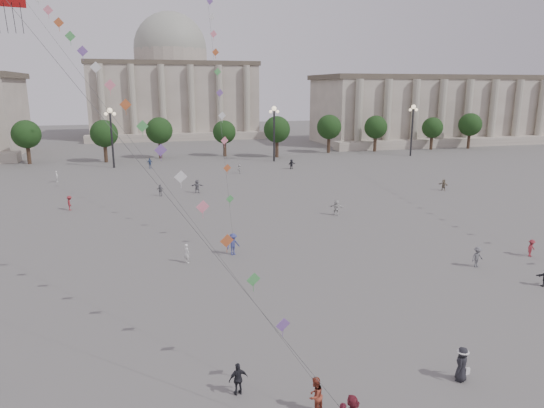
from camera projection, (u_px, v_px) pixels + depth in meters
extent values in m
plane|color=#53514E|center=(351.00, 363.00, 25.63)|extent=(360.00, 360.00, 0.00)
cube|color=gray|center=(462.00, 110.00, 131.88)|extent=(80.00, 22.00, 16.00)
cube|color=#50473B|center=(465.00, 78.00, 129.85)|extent=(81.60, 22.44, 1.20)
cube|color=gray|center=(492.00, 141.00, 121.33)|extent=(84.00, 4.00, 2.00)
cube|color=gray|center=(173.00, 101.00, 145.25)|extent=(46.00, 30.00, 20.00)
cube|color=#50473B|center=(171.00, 65.00, 142.76)|extent=(46.92, 30.60, 1.20)
cube|color=gray|center=(179.00, 137.00, 131.42)|extent=(48.30, 4.00, 2.00)
cylinder|color=gray|center=(171.00, 58.00, 142.31)|extent=(21.00, 21.00, 5.00)
sphere|color=gray|center=(171.00, 49.00, 141.72)|extent=(21.00, 21.00, 21.00)
cylinder|color=#332619|center=(32.00, 155.00, 90.80)|extent=(0.70, 0.70, 3.52)
sphere|color=black|center=(29.00, 135.00, 89.94)|extent=(5.12, 5.12, 5.12)
cylinder|color=#332619|center=(99.00, 153.00, 93.84)|extent=(0.70, 0.70, 3.52)
sphere|color=black|center=(98.00, 134.00, 92.98)|extent=(5.12, 5.12, 5.12)
cylinder|color=#332619|center=(162.00, 151.00, 96.88)|extent=(0.70, 0.70, 3.52)
sphere|color=black|center=(161.00, 132.00, 96.02)|extent=(5.12, 5.12, 5.12)
cylinder|color=#332619|center=(222.00, 149.00, 99.92)|extent=(0.70, 0.70, 3.52)
sphere|color=black|center=(221.00, 131.00, 99.05)|extent=(5.12, 5.12, 5.12)
cylinder|color=#332619|center=(278.00, 147.00, 102.96)|extent=(0.70, 0.70, 3.52)
sphere|color=black|center=(278.00, 130.00, 102.09)|extent=(5.12, 5.12, 5.12)
cylinder|color=#332619|center=(330.00, 145.00, 106.00)|extent=(0.70, 0.70, 3.52)
sphere|color=black|center=(331.00, 128.00, 105.13)|extent=(5.12, 5.12, 5.12)
cylinder|color=#332619|center=(380.00, 144.00, 109.04)|extent=(0.70, 0.70, 3.52)
sphere|color=black|center=(381.00, 127.00, 108.17)|extent=(5.12, 5.12, 5.12)
cylinder|color=#332619|center=(427.00, 142.00, 112.08)|extent=(0.70, 0.70, 3.52)
sphere|color=black|center=(428.00, 126.00, 111.21)|extent=(5.12, 5.12, 5.12)
cylinder|color=#332619|center=(472.00, 141.00, 115.11)|extent=(0.70, 0.70, 3.52)
sphere|color=black|center=(473.00, 125.00, 114.25)|extent=(5.12, 5.12, 5.12)
cylinder|color=#262628|center=(112.00, 140.00, 86.33)|extent=(0.36, 0.36, 10.00)
sphere|color=#FFE5B2|center=(110.00, 110.00, 85.11)|extent=(0.90, 0.90, 0.90)
sphere|color=#FFE5B2|center=(106.00, 114.00, 85.07)|extent=(0.60, 0.60, 0.60)
sphere|color=#FFE5B2|center=(114.00, 114.00, 85.43)|extent=(0.60, 0.60, 0.60)
cylinder|color=#262628|center=(274.00, 136.00, 93.93)|extent=(0.36, 0.36, 10.00)
sphere|color=#FFE5B2|center=(274.00, 108.00, 92.71)|extent=(0.90, 0.90, 0.90)
sphere|color=#FFE5B2|center=(271.00, 112.00, 92.67)|extent=(0.60, 0.60, 0.60)
sphere|color=#FFE5B2|center=(278.00, 112.00, 93.02)|extent=(0.60, 0.60, 0.60)
cylinder|color=#262628|center=(412.00, 132.00, 101.53)|extent=(0.36, 0.36, 10.00)
sphere|color=#FFE5B2|center=(414.00, 107.00, 100.30)|extent=(0.90, 0.90, 0.90)
sphere|color=#FFE5B2|center=(410.00, 110.00, 100.27)|extent=(0.60, 0.60, 0.60)
sphere|color=#FFE5B2|center=(416.00, 110.00, 100.62)|extent=(0.60, 0.60, 0.60)
imported|color=#364D7B|center=(150.00, 163.00, 86.67)|extent=(1.17, 0.70, 1.87)
imported|color=silver|center=(239.00, 169.00, 81.54)|extent=(1.18, 1.44, 1.54)
imported|color=#5C5D61|center=(477.00, 257.00, 39.09)|extent=(1.20, 0.83, 1.71)
imported|color=silver|center=(336.00, 207.00, 54.95)|extent=(1.73, 1.31, 1.82)
imported|color=maroon|center=(531.00, 248.00, 41.57)|extent=(1.12, 0.88, 1.51)
imported|color=black|center=(292.00, 164.00, 86.02)|extent=(1.68, 1.18, 1.74)
imported|color=silver|center=(57.00, 176.00, 74.28)|extent=(0.43, 0.63, 1.71)
imported|color=slate|center=(197.00, 186.00, 66.55)|extent=(1.81, 1.02, 1.86)
imported|color=silver|center=(187.00, 253.00, 40.07)|extent=(0.63, 0.71, 1.65)
imported|color=slate|center=(160.00, 190.00, 64.73)|extent=(0.97, 0.55, 1.56)
imported|color=maroon|center=(70.00, 203.00, 57.23)|extent=(0.91, 1.25, 1.73)
imported|color=#776A52|center=(443.00, 185.00, 68.19)|extent=(1.11, 1.52, 1.59)
imported|color=black|center=(238.00, 379.00, 22.86)|extent=(1.00, 0.56, 1.61)
imported|color=brown|center=(315.00, 395.00, 21.54)|extent=(1.07, 1.04, 1.74)
imported|color=navy|center=(233.00, 244.00, 41.95)|extent=(1.42, 1.11, 1.93)
imported|color=black|center=(462.00, 364.00, 23.94)|extent=(1.02, 1.01, 1.78)
cone|color=white|center=(463.00, 351.00, 23.77)|extent=(0.52, 0.52, 0.14)
cylinder|color=white|center=(463.00, 352.00, 23.78)|extent=(0.60, 0.60, 0.02)
cube|color=white|center=(468.00, 371.00, 23.94)|extent=(0.22, 0.10, 0.35)
cylinder|color=#3F3F3F|center=(148.00, 173.00, 22.71)|extent=(0.02, 0.02, 26.96)
cylinder|color=#3F3F3F|center=(51.00, 34.00, 39.05)|extent=(0.02, 0.02, 68.46)
cube|color=#7A52A5|center=(283.00, 325.00, 22.47)|extent=(0.76, 0.25, 0.76)
cube|color=#4BA353|center=(253.00, 279.00, 23.64)|extent=(0.76, 0.25, 0.76)
cube|color=#C05A2D|center=(227.00, 241.00, 24.84)|extent=(0.76, 0.25, 0.76)
cube|color=pink|center=(203.00, 207.00, 26.05)|extent=(0.76, 0.25, 0.76)
cube|color=silver|center=(181.00, 177.00, 27.28)|extent=(0.76, 0.25, 0.76)
cube|color=#7A52A5|center=(161.00, 150.00, 28.52)|extent=(0.76, 0.25, 0.76)
cube|color=#4BA353|center=(142.00, 126.00, 29.76)|extent=(0.76, 0.25, 0.76)
cube|color=#C05A2D|center=(126.00, 105.00, 31.01)|extent=(0.76, 0.25, 0.76)
cube|color=pink|center=(110.00, 85.00, 32.27)|extent=(0.76, 0.25, 0.76)
cube|color=silver|center=(96.00, 67.00, 33.53)|extent=(0.76, 0.25, 0.76)
cube|color=#7A52A5|center=(82.00, 51.00, 34.80)|extent=(0.76, 0.25, 0.76)
cube|color=#4BA353|center=(70.00, 36.00, 36.07)|extent=(0.76, 0.25, 0.76)
cube|color=#C05A2D|center=(59.00, 22.00, 37.34)|extent=(0.76, 0.25, 0.76)
cube|color=pink|center=(48.00, 10.00, 38.62)|extent=(0.76, 0.25, 0.76)
cube|color=#4BA353|center=(230.00, 199.00, 42.76)|extent=(0.76, 0.25, 0.76)
cube|color=#C05A2D|center=(227.00, 168.00, 43.84)|extent=(0.76, 0.25, 0.76)
cube|color=pink|center=(225.00, 141.00, 44.96)|extent=(0.76, 0.25, 0.76)
cube|color=silver|center=(222.00, 116.00, 46.11)|extent=(0.76, 0.25, 0.76)
cube|color=#7A52A5|center=(220.00, 93.00, 47.28)|extent=(0.76, 0.25, 0.76)
cube|color=#4BA353|center=(218.00, 72.00, 48.46)|extent=(0.76, 0.25, 0.76)
cube|color=#C05A2D|center=(216.00, 52.00, 49.65)|extent=(0.76, 0.25, 0.76)
cube|color=pink|center=(214.00, 34.00, 50.86)|extent=(0.76, 0.25, 0.76)
cube|color=silver|center=(212.00, 17.00, 52.07)|extent=(0.76, 0.25, 0.76)
cube|color=#7A52A5|center=(210.00, 1.00, 53.29)|extent=(0.76, 0.25, 0.76)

